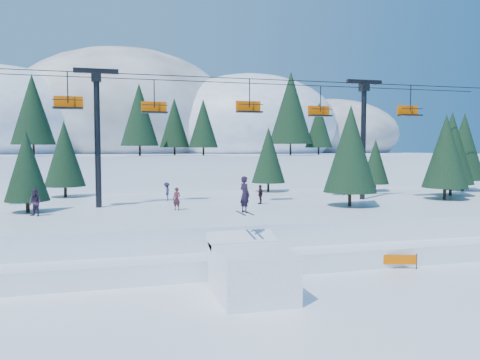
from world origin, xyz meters
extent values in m
plane|color=white|center=(0.00, 0.00, 0.00)|extent=(160.00, 160.00, 0.00)
cube|color=white|center=(0.00, 18.00, 1.25)|extent=(70.00, 22.00, 2.50)
cube|color=white|center=(0.00, 8.00, 0.55)|extent=(70.00, 6.00, 1.10)
cube|color=white|center=(0.00, 68.00, 3.00)|extent=(110.00, 60.00, 6.00)
ellipsoid|color=#605B59|center=(-6.00, 78.00, 13.26)|extent=(44.00, 39.60, 26.40)
ellipsoid|color=white|center=(18.00, 70.00, 11.42)|extent=(34.00, 30.60, 19.72)
ellipsoid|color=#605B59|center=(38.00, 76.00, 10.12)|extent=(30.00, 27.00, 15.00)
cylinder|color=black|center=(-4.78, 40.55, 6.62)|extent=(0.26, 0.26, 1.25)
cone|color=#18351F|center=(-4.78, 40.55, 11.08)|extent=(4.63, 4.63, 7.66)
cylinder|color=black|center=(3.51, 42.40, 6.52)|extent=(0.26, 0.26, 1.04)
cone|color=#18351F|center=(3.51, 42.40, 10.23)|extent=(3.86, 3.86, 6.38)
cylinder|color=black|center=(15.07, 40.67, 6.78)|extent=(0.26, 0.26, 1.56)
cone|color=#18351F|center=(15.07, 40.67, 12.35)|extent=(5.79, 5.79, 9.58)
cylinder|color=black|center=(-17.31, 43.18, 6.69)|extent=(0.26, 0.26, 1.39)
cone|color=#18351F|center=(-17.31, 43.18, 11.65)|extent=(5.16, 5.16, 8.53)
cylinder|color=black|center=(20.71, 44.04, 6.53)|extent=(0.26, 0.26, 1.05)
cone|color=#18351F|center=(20.71, 44.04, 10.28)|extent=(3.90, 3.90, 6.46)
cylinder|color=black|center=(0.01, 44.66, 6.54)|extent=(0.26, 0.26, 1.07)
cone|color=#18351F|center=(0.01, 44.66, 10.38)|extent=(3.99, 3.99, 6.60)
cube|color=white|center=(-1.71, 2.14, 1.14)|extent=(3.36, 4.15, 2.27)
cube|color=white|center=(-1.71, 3.92, 2.32)|extent=(3.36, 1.45, 0.81)
imported|color=black|center=(-1.61, 3.74, 4.64)|extent=(0.63, 0.77, 1.81)
cube|color=black|center=(-1.81, 3.74, 3.72)|extent=(0.11, 1.65, 0.03)
cube|color=black|center=(-1.41, 3.74, 3.72)|extent=(0.11, 1.65, 0.03)
cylinder|color=black|center=(-9.00, 18.00, 7.50)|extent=(0.44, 0.44, 10.00)
cube|color=black|center=(-9.00, 18.00, 12.60)|extent=(3.20, 0.35, 0.35)
cube|color=black|center=(-9.00, 18.00, 12.15)|extent=(0.70, 0.70, 0.70)
cylinder|color=black|center=(13.00, 18.00, 7.50)|extent=(0.44, 0.44, 10.00)
cube|color=black|center=(13.00, 18.00, 12.60)|extent=(3.20, 0.35, 0.35)
cube|color=black|center=(13.00, 18.00, 12.15)|extent=(0.70, 0.70, 0.70)
cylinder|color=black|center=(2.00, 16.80, 12.30)|extent=(46.00, 0.06, 0.06)
cylinder|color=black|center=(2.00, 19.20, 12.30)|extent=(46.00, 0.06, 0.06)
cylinder|color=black|center=(-10.90, 16.80, 11.20)|extent=(0.08, 0.08, 2.20)
cube|color=black|center=(-10.90, 16.80, 9.75)|extent=(2.00, 0.75, 0.12)
cube|color=#DE5600|center=(-10.90, 17.18, 10.20)|extent=(2.00, 0.10, 0.85)
cylinder|color=black|center=(-10.90, 16.45, 10.30)|extent=(2.00, 0.06, 0.06)
cylinder|color=black|center=(-4.70, 19.20, 11.20)|extent=(0.08, 0.08, 2.20)
cube|color=black|center=(-4.70, 19.20, 9.75)|extent=(2.00, 0.75, 0.12)
cube|color=#DE5600|center=(-4.70, 19.58, 10.20)|extent=(2.00, 0.10, 0.85)
cylinder|color=black|center=(-4.70, 18.85, 10.30)|extent=(2.00, 0.06, 0.06)
cylinder|color=black|center=(2.41, 16.80, 11.20)|extent=(0.08, 0.08, 2.20)
cube|color=black|center=(2.41, 16.80, 9.75)|extent=(2.00, 0.75, 0.12)
cube|color=#DE5600|center=(2.41, 17.18, 10.20)|extent=(2.00, 0.10, 0.85)
cylinder|color=black|center=(2.41, 16.45, 10.30)|extent=(2.00, 0.06, 0.06)
cylinder|color=black|center=(9.50, 19.20, 11.20)|extent=(0.08, 0.08, 2.20)
cube|color=black|center=(9.50, 19.20, 9.75)|extent=(2.00, 0.75, 0.12)
cube|color=#DE5600|center=(9.50, 19.58, 10.20)|extent=(2.00, 0.10, 0.85)
cylinder|color=black|center=(9.50, 18.85, 10.30)|extent=(2.00, 0.06, 0.06)
cylinder|color=black|center=(16.76, 16.80, 11.20)|extent=(0.08, 0.08, 2.20)
cube|color=black|center=(16.76, 16.80, 9.75)|extent=(2.00, 0.75, 0.12)
cube|color=#DE5600|center=(16.76, 17.18, 10.20)|extent=(2.00, 0.10, 0.85)
cylinder|color=black|center=(16.76, 16.45, 10.30)|extent=(2.00, 0.06, 0.06)
cylinder|color=black|center=(19.77, 15.95, 3.01)|extent=(0.26, 0.26, 1.03)
cone|color=#18351F|center=(19.77, 15.95, 6.69)|extent=(3.82, 3.82, 6.32)
cylinder|color=black|center=(22.56, 18.64, 3.05)|extent=(0.26, 0.26, 1.09)
cone|color=#18351F|center=(22.56, 18.64, 6.96)|extent=(4.07, 4.07, 6.72)
cylinder|color=black|center=(27.43, 22.74, 3.07)|extent=(0.26, 0.26, 1.13)
cone|color=#18351F|center=(27.43, 22.74, 7.12)|extent=(4.21, 4.21, 6.97)
cylinder|color=black|center=(18.27, 24.70, 2.88)|extent=(0.26, 0.26, 0.76)
cone|color=#18351F|center=(18.27, 24.70, 5.58)|extent=(2.81, 2.81, 4.64)
cylinder|color=black|center=(-12.19, 26.73, 2.99)|extent=(0.26, 0.26, 0.97)
cone|color=#18351F|center=(-12.19, 26.73, 6.47)|extent=(3.62, 3.62, 5.99)
cylinder|color=black|center=(7.37, 26.95, 2.96)|extent=(0.26, 0.26, 0.92)
cone|color=#18351F|center=(7.37, 26.95, 6.26)|extent=(3.43, 3.43, 5.68)
cylinder|color=black|center=(-13.65, 16.39, 2.90)|extent=(0.26, 0.26, 0.80)
cone|color=#18351F|center=(-13.65, 16.39, 5.74)|extent=(2.95, 2.95, 4.89)
cylinder|color=black|center=(9.53, 13.79, 3.04)|extent=(0.26, 0.26, 1.08)
cone|color=#18351F|center=(9.53, 13.79, 6.90)|extent=(4.01, 4.01, 6.63)
imported|color=#22373B|center=(13.58, 22.96, 3.36)|extent=(0.94, 0.72, 1.72)
imported|color=#33213A|center=(-12.85, 14.24, 3.39)|extent=(1.10, 1.05, 1.78)
imported|color=#4A1F25|center=(-3.56, 14.85, 3.31)|extent=(0.71, 0.67, 1.63)
imported|color=#262047|center=(-3.57, 21.37, 3.27)|extent=(0.66, 1.04, 1.54)
imported|color=#381920|center=(3.35, 16.92, 3.27)|extent=(0.84, 0.95, 1.54)
imported|color=#223F3A|center=(13.24, 21.37, 3.25)|extent=(0.74, 0.87, 1.50)
cylinder|color=black|center=(6.12, 5.29, 0.45)|extent=(0.06, 0.06, 0.90)
cylinder|color=black|center=(8.80, 4.46, 0.45)|extent=(0.06, 0.06, 0.90)
cube|color=#DE5600|center=(7.46, 4.87, 0.55)|extent=(2.69, 0.86, 0.55)
cylinder|color=black|center=(9.16, 6.26, 0.45)|extent=(0.06, 0.06, 0.90)
cylinder|color=black|center=(11.86, 7.02, 0.45)|extent=(0.06, 0.06, 0.90)
cube|color=#DE5600|center=(10.51, 6.64, 0.55)|extent=(2.70, 0.80, 0.55)
camera|label=1|loc=(-7.78, -18.37, 6.89)|focal=35.00mm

